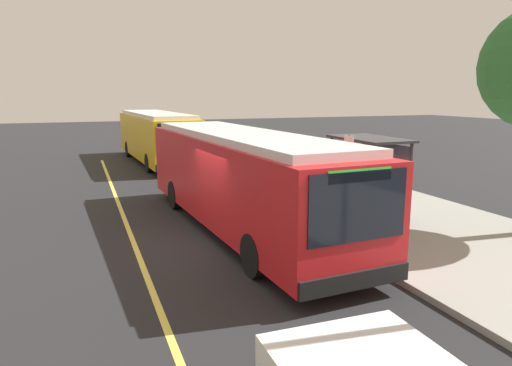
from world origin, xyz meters
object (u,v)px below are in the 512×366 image
at_px(transit_bus_second, 157,135).
at_px(route_sign_post, 348,171).
at_px(waiting_bench, 363,196).
at_px(transit_bus_main, 242,177).

xyz_separation_m(transit_bus_second, route_sign_post, (16.79, 2.57, 0.34)).
bearing_deg(waiting_bench, route_sign_post, -42.48).
height_order(transit_bus_main, waiting_bench, transit_bus_main).
height_order(waiting_bench, route_sign_post, route_sign_post).
bearing_deg(transit_bus_second, transit_bus_main, 0.57).
bearing_deg(waiting_bench, transit_bus_second, -162.39).
distance_m(transit_bus_second, route_sign_post, 16.99).
distance_m(transit_bus_second, waiting_bench, 15.30).
bearing_deg(transit_bus_main, route_sign_post, 51.56).
relative_size(transit_bus_second, route_sign_post, 3.98).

